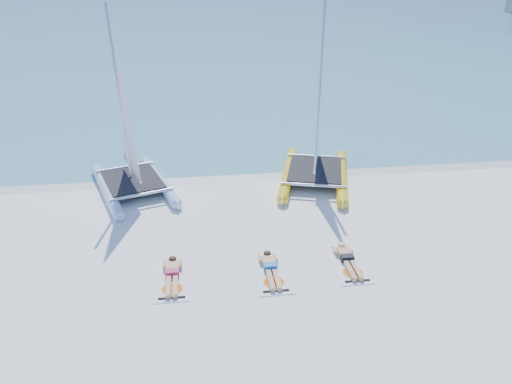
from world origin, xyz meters
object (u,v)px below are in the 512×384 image
Objects in this scene: catamaran_yellow at (318,121)px; sunbather_c at (348,259)px; towel_a at (172,281)px; catamaran_blue at (128,138)px; towel_b at (272,275)px; sunbather_a at (172,274)px; sunbather_b at (271,268)px; towel_c at (349,266)px.

sunbather_c is at bearing -79.52° from catamaran_yellow.
sunbather_c is at bearing 3.35° from towel_a.
catamaran_yellow is at bearing -14.67° from catamaran_blue.
towel_b is 2.29m from sunbather_c.
sunbather_c is (4.98, 0.10, 0.00)m from sunbather_a.
catamaran_yellow is 3.86× the size of towel_b.
catamaran_blue is at bearing 125.34° from sunbather_b.
towel_b and towel_c have the same top height.
sunbather_c is (2.26, 0.16, 0.00)m from sunbather_b.
sunbather_b is at bearing 90.00° from towel_b.
towel_a is 1.07× the size of sunbather_b.
sunbather_c is at bearing 8.77° from towel_b.
towel_a is (-5.56, -6.63, -2.24)m from catamaran_yellow.
catamaran_blue is 9.20m from towel_c.
catamaran_yellow is 6.71m from sunbather_c.
catamaran_blue is 3.93× the size of sunbather_c.
towel_b is at bearing -90.00° from sunbather_b.
sunbather_b is 2.27m from towel_c.
sunbather_a is at bearing -178.86° from sunbather_c.
sunbather_a reaches higher than towel_b.
catamaran_blue reaches higher than towel_a.
towel_c is at bearing -90.00° from sunbather_c.
catamaran_yellow is 6.93m from towel_c.
towel_a is at bearing -177.17° from sunbather_b.
sunbather_a is at bearing -115.12° from catamaran_yellow.
sunbather_b and sunbather_c have the same top height.
towel_a is 1.07× the size of sunbather_a.
towel_b is 1.00× the size of towel_c.
towel_b is at bearing -5.25° from sunbather_a.
sunbather_a is 2.72m from sunbather_b.
catamaran_blue is 3.66× the size of towel_c.
sunbather_a reaches higher than towel_a.
sunbather_a is 2.73m from towel_b.
towel_b is (2.72, -0.06, 0.00)m from towel_a.
sunbather_a is at bearing -93.25° from catamaran_blue.
sunbather_a is at bearing 178.78° from sunbather_b.
catamaran_blue is 6.51m from sunbather_a.
catamaran_yellow is 4.14× the size of sunbather_c.
catamaran_blue is at bearing 124.50° from towel_b.
catamaran_yellow reaches higher than sunbather_a.
sunbather_c reaches higher than towel_a.
towel_c is (-0.58, -6.53, -2.24)m from catamaran_yellow.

